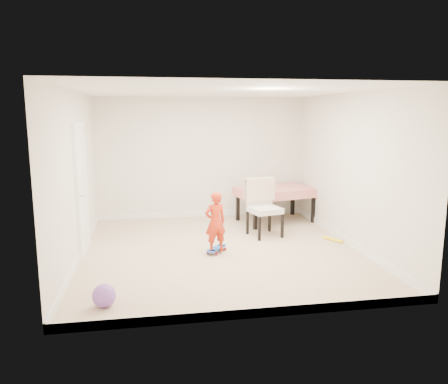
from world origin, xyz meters
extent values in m
plane|color=tan|center=(0.00, 0.00, 0.00)|extent=(5.00, 5.00, 0.00)
cube|color=white|center=(0.00, 0.00, 2.58)|extent=(4.50, 5.00, 0.04)
cube|color=silver|center=(0.00, 2.48, 1.30)|extent=(4.50, 0.04, 2.60)
cube|color=silver|center=(0.00, -2.48, 1.30)|extent=(4.50, 0.04, 2.60)
cube|color=silver|center=(-2.23, 0.00, 1.30)|extent=(0.04, 5.00, 2.60)
cube|color=silver|center=(2.23, 0.00, 1.30)|extent=(0.04, 5.00, 2.60)
cube|color=white|center=(-2.22, 0.30, 1.02)|extent=(0.11, 0.94, 2.11)
cube|color=white|center=(0.00, 2.49, 0.06)|extent=(4.50, 0.02, 0.12)
cube|color=white|center=(0.00, -2.49, 0.06)|extent=(4.50, 0.02, 0.12)
cube|color=white|center=(-2.24, 0.00, 0.06)|extent=(0.02, 5.00, 0.12)
cube|color=white|center=(2.24, 0.00, 0.06)|extent=(0.02, 5.00, 0.12)
imported|color=red|center=(-0.11, -0.17, 0.49)|extent=(0.41, 0.32, 0.99)
sphere|color=purple|center=(-1.70, -1.92, 0.14)|extent=(0.28, 0.28, 0.28)
cylinder|color=yellow|center=(2.08, 0.18, 0.03)|extent=(0.26, 0.37, 0.06)
camera|label=1|loc=(-1.12, -6.92, 2.26)|focal=35.00mm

